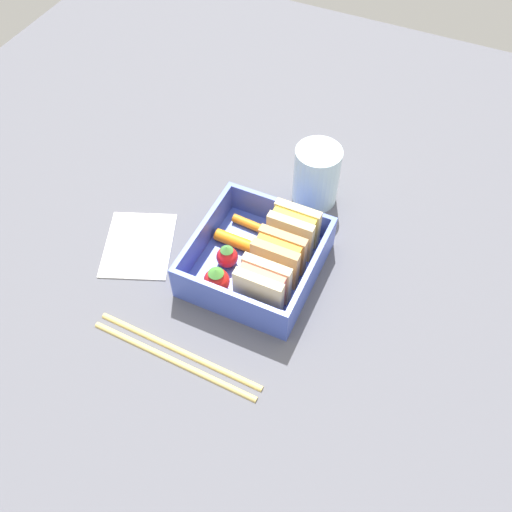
# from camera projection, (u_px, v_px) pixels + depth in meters

# --- Properties ---
(ground_plane) EXTENTS (1.20, 1.20, 0.02)m
(ground_plane) POSITION_uv_depth(u_px,v_px,m) (256.00, 274.00, 0.70)
(ground_plane) COLOR #53545D
(bento_tray) EXTENTS (0.15, 0.14, 0.01)m
(bento_tray) POSITION_uv_depth(u_px,v_px,m) (256.00, 267.00, 0.69)
(bento_tray) COLOR #4259C5
(bento_tray) RESTS_ON ground_plane
(bento_rim) EXTENTS (0.15, 0.14, 0.04)m
(bento_rim) POSITION_uv_depth(u_px,v_px,m) (256.00, 254.00, 0.67)
(bento_rim) COLOR #4259C5
(bento_rim) RESTS_ON bento_tray
(sandwich_left) EXTENTS (0.03, 0.06, 0.06)m
(sandwich_left) POSITION_uv_depth(u_px,v_px,m) (293.00, 230.00, 0.68)
(sandwich_left) COLOR #D1BA88
(sandwich_left) RESTS_ON bento_tray
(sandwich_center_left) EXTENTS (0.03, 0.06, 0.06)m
(sandwich_center_left) POSITION_uv_depth(u_px,v_px,m) (278.00, 257.00, 0.65)
(sandwich_center_left) COLOR tan
(sandwich_center_left) RESTS_ON bento_tray
(sandwich_center) EXTENTS (0.03, 0.06, 0.06)m
(sandwich_center) POSITION_uv_depth(u_px,v_px,m) (262.00, 286.00, 0.63)
(sandwich_center) COLOR beige
(sandwich_center) RESTS_ON bento_tray
(carrot_stick_left) EXTENTS (0.01, 0.04, 0.01)m
(carrot_stick_left) POSITION_uv_depth(u_px,v_px,m) (249.00, 224.00, 0.72)
(carrot_stick_left) COLOR orange
(carrot_stick_left) RESTS_ON bento_tray
(carrot_stick_far_left) EXTENTS (0.02, 0.05, 0.02)m
(carrot_stick_far_left) POSITION_uv_depth(u_px,v_px,m) (235.00, 241.00, 0.70)
(carrot_stick_far_left) COLOR orange
(carrot_stick_far_left) RESTS_ON bento_tray
(strawberry_left) EXTENTS (0.03, 0.03, 0.03)m
(strawberry_left) POSITION_uv_depth(u_px,v_px,m) (227.00, 256.00, 0.67)
(strawberry_left) COLOR red
(strawberry_left) RESTS_ON bento_tray
(strawberry_far_left) EXTENTS (0.03, 0.03, 0.04)m
(strawberry_far_left) POSITION_uv_depth(u_px,v_px,m) (217.00, 280.00, 0.65)
(strawberry_far_left) COLOR red
(strawberry_far_left) RESTS_ON bento_tray
(chopstick_pair) EXTENTS (0.03, 0.20, 0.01)m
(chopstick_pair) POSITION_uv_depth(u_px,v_px,m) (176.00, 354.00, 0.62)
(chopstick_pair) COLOR tan
(chopstick_pair) RESTS_ON ground_plane
(drinking_glass) EXTENTS (0.06, 0.06, 0.08)m
(drinking_glass) POSITION_uv_depth(u_px,v_px,m) (316.00, 175.00, 0.73)
(drinking_glass) COLOR silver
(drinking_glass) RESTS_ON ground_plane
(folded_napkin) EXTENTS (0.13, 0.12, 0.00)m
(folded_napkin) POSITION_uv_depth(u_px,v_px,m) (139.00, 244.00, 0.71)
(folded_napkin) COLOR white
(folded_napkin) RESTS_ON ground_plane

